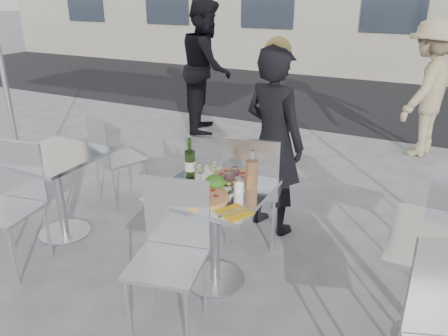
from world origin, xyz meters
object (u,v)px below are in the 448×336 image
at_px(sugar_shaker, 239,186).
at_px(wineglass_red_b, 235,173).
at_px(chair_near, 172,243).
at_px(wine_bottle, 190,163).
at_px(chair_far, 253,181).
at_px(pizza_near, 201,196).
at_px(pedestrian_b, 427,89).
at_px(napkin_left, 167,190).
at_px(wineglass_white_a, 200,169).
at_px(wineglass_red_a, 229,177).
at_px(napkin_right, 235,212).
at_px(pizza_far, 232,177).
at_px(side_chair_lfar, 110,153).
at_px(side_chair_lnear, 13,195).
at_px(main_table, 214,217).
at_px(pedestrian_a, 207,67).
at_px(wineglass_white_b, 213,167).
at_px(side_table_left, 57,178).
at_px(woman_diner, 274,142).
at_px(carafe, 252,175).
at_px(salad_plate, 216,183).

distance_m(sugar_shaker, wineglass_red_b, 0.11).
distance_m(chair_near, wine_bottle, 0.66).
xyz_separation_m(chair_far, pizza_near, (-0.05, -0.77, 0.19)).
height_order(pedestrian_b, napkin_left, pedestrian_b).
xyz_separation_m(pizza_near, napkin_left, (-0.26, -0.01, -0.01)).
bearing_deg(wineglass_white_a, wineglass_red_a, -7.68).
bearing_deg(napkin_right, pizza_near, -169.63).
relative_size(pizza_far, napkin_left, 1.54).
bearing_deg(wineglass_red_b, chair_near, -107.75).
bearing_deg(sugar_shaker, side_chair_lfar, 158.68).
bearing_deg(sugar_shaker, wineglass_red_a, -164.23).
distance_m(chair_far, sugar_shaker, 0.65).
bearing_deg(side_chair_lnear, wine_bottle, 13.77).
relative_size(main_table, sugar_shaker, 7.01).
xyz_separation_m(chair_far, pedestrian_a, (-1.91, 2.68, 0.38)).
bearing_deg(pedestrian_b, side_chair_lfar, -24.76).
bearing_deg(wineglass_white_b, wine_bottle, -175.60).
relative_size(main_table, side_table_left, 1.00).
height_order(side_chair_lfar, pedestrian_b, pedestrian_b).
relative_size(side_chair_lfar, side_chair_lnear, 0.95).
bearing_deg(pizza_far, main_table, -99.50).
bearing_deg(main_table, wineglass_red_b, 38.67).
bearing_deg(wineglass_white_a, side_chair_lfar, 155.05).
bearing_deg(pizza_far, side_table_left, -172.11).
relative_size(woman_diner, wineglass_white_a, 10.30).
distance_m(woman_diner, napkin_right, 1.21).
relative_size(chair_far, wineglass_white_a, 6.12).
bearing_deg(woman_diner, pedestrian_a, -30.75).
relative_size(pizza_far, wineglass_red_b, 2.06).
height_order(woman_diner, wineglass_white_b, woman_diner).
bearing_deg(main_table, side_chair_lnear, -163.98).
relative_size(pedestrian_b, carafe, 5.88).
bearing_deg(side_table_left, wine_bottle, 4.66).
bearing_deg(wine_bottle, pizza_near, -47.89).
relative_size(side_chair_lnear, wineglass_red_a, 6.08).
xyz_separation_m(main_table, wineglass_red_a, (0.11, 0.00, 0.32)).
distance_m(salad_plate, napkin_left, 0.33).
bearing_deg(wine_bottle, wineglass_red_b, -1.84).
bearing_deg(napkin_left, chair_far, 79.44).
xyz_separation_m(wineglass_white_a, napkin_left, (-0.14, -0.20, -0.11)).
relative_size(salad_plate, wineglass_red_a, 1.40).
relative_size(carafe, wineglass_white_a, 1.84).
relative_size(pedestrian_b, wineglass_red_b, 10.83).
relative_size(side_table_left, wineglass_white_b, 4.76).
distance_m(chair_near, napkin_right, 0.44).
bearing_deg(chair_near, wineglass_white_b, 78.08).
xyz_separation_m(chair_far, sugar_shaker, (0.14, -0.59, 0.23)).
bearing_deg(wineglass_red_b, pizza_far, 122.41).
height_order(woman_diner, wine_bottle, woman_diner).
xyz_separation_m(woman_diner, wineglass_red_b, (0.05, -0.86, 0.05)).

